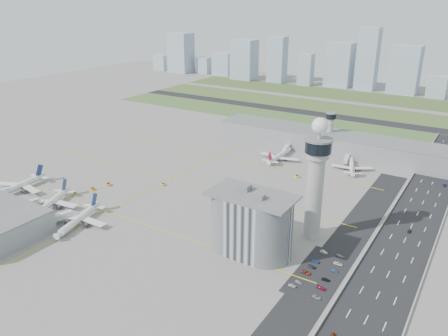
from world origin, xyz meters
The scene contains 60 objects.
ground centered at (0.00, 0.00, 0.00)m, with size 1000.00×1000.00×0.00m, color gray.
grass_strip_0 centered at (-20.00, 225.00, 0.04)m, with size 480.00×50.00×0.08m, color #456630.
grass_strip_1 centered at (-20.00, 300.00, 0.04)m, with size 480.00×60.00×0.08m, color #3E5A2A.
grass_strip_2 centered at (-20.00, 380.00, 0.04)m, with size 480.00×70.00×0.08m, color #435D2C.
runway centered at (-20.00, 262.00, 0.06)m, with size 480.00×22.00×0.10m, color black.
highway centered at (115.00, 0.00, 0.05)m, with size 28.00×500.00×0.10m, color black.
barrier_left centered at (101.00, 0.00, 0.60)m, with size 0.60×500.00×1.20m, color #9E9E99.
barrier_right centered at (129.00, 0.00, 0.60)m, with size 0.60×500.00×1.20m, color #9E9E99.
landside_road centered at (90.00, -10.00, 0.04)m, with size 18.00×260.00×0.08m, color black.
parking_lot centered at (88.00, -22.00, 0.05)m, with size 20.00×44.00×0.10m, color black.
taxiway_line_h_0 centered at (-40.00, -30.00, 0.01)m, with size 260.00×0.60×0.01m, color yellow.
taxiway_line_h_1 centered at (-40.00, 30.00, 0.01)m, with size 260.00×0.60×0.01m, color yellow.
taxiway_line_h_2 centered at (-40.00, 90.00, 0.01)m, with size 260.00×0.60×0.01m, color yellow.
taxiway_line_v centered at (-40.00, 30.00, 0.01)m, with size 0.60×260.00×0.01m, color yellow.
control_tower centered at (72.00, 8.00, 35.04)m, with size 14.00×14.00×64.50m.
secondary_tower centered at (30.00, 150.00, 18.80)m, with size 8.60×8.60×31.90m.
admin_building centered at (51.99, -22.00, 15.30)m, with size 42.00×24.00×33.50m.
terminal_pier centered at (40.00, 148.00, 7.90)m, with size 210.00×32.00×15.80m.
airplane_near_a centered at (-111.60, -40.16, 6.00)m, with size 42.84×36.41×12.00m, color white, non-canonical shape.
airplane_near_b centered at (-72.93, -44.79, 5.73)m, with size 40.89×34.76×11.45m, color white, non-canonical shape.
airplane_near_c centered at (-41.92, -50.39, 5.68)m, with size 40.56×34.48×11.36m, color white, non-canonical shape.
airplane_far_a centered at (5.51, 107.38, 5.37)m, with size 38.33×32.58×10.73m, color white, non-canonical shape.
airplane_far_b centered at (60.30, 115.91, 4.94)m, with size 35.31×30.02×9.89m, color white, non-canonical shape.
jet_bridge_near_1 centered at (-83.00, -61.00, 2.85)m, with size 14.00×3.00×5.70m, color silver, non-canonical shape.
jet_bridge_near_2 centered at (-53.00, -61.00, 2.85)m, with size 14.00×3.00×5.70m, color silver, non-canonical shape.
jet_bridge_far_0 centered at (2.00, 132.00, 2.85)m, with size 14.00×3.00×5.70m, color silver, non-canonical shape.
jet_bridge_far_1 centered at (52.00, 132.00, 2.85)m, with size 14.00×3.00×5.70m, color silver, non-canonical shape.
tug_0 centered at (-76.61, -23.78, 0.79)m, with size 1.87×2.72×1.58m, color gold, non-canonical shape.
tug_1 centered at (-72.30, -12.75, 0.90)m, with size 2.13×3.10×1.80m, color orange, non-canonical shape.
tug_2 centered at (-69.02, -2.12, 1.02)m, with size 2.41×3.51×2.04m, color #FAA420, non-canonical shape.
tug_3 centered at (-37.68, 17.91, 0.86)m, with size 2.03×2.95×1.71m, color #FAA92D, non-canonical shape.
tug_4 centered at (32.56, 79.71, 0.99)m, with size 2.34×3.40×1.98m, color yellow, non-canonical shape.
tug_5 centered at (30.20, 114.86, 0.87)m, with size 2.05×2.99×1.74m, color gold, non-canonical shape.
car_lot_0 centered at (81.81, -37.82, 0.61)m, with size 1.44×3.58×1.22m, color silver.
car_lot_1 centered at (83.13, -34.06, 0.54)m, with size 1.14×3.28×1.08m, color slate.
car_lot_2 centered at (83.11, -25.39, 0.63)m, with size 2.08×4.52×1.26m, color maroon.
car_lot_3 centered at (83.67, -19.59, 0.56)m, with size 1.56×3.83×1.11m, color #212329.
car_lot_4 centered at (83.49, -14.42, 0.65)m, with size 1.53×3.81×1.30m, color navy.
car_lot_5 centered at (83.62, -4.43, 0.62)m, with size 1.30×3.74×1.23m, color silver.
car_lot_6 centered at (93.64, -39.69, 0.54)m, with size 1.79×3.89×1.08m, color gray.
car_lot_7 centered at (93.21, -32.66, 0.60)m, with size 1.69×4.17×1.21m, color maroon.
car_lot_8 centered at (92.57, -25.79, 0.63)m, with size 1.50×3.72×1.27m, color black.
car_lot_9 centered at (93.77, -17.20, 0.54)m, with size 1.15×3.30×1.09m, color navy.
car_lot_10 centered at (93.18, -10.71, 0.60)m, with size 2.00×4.33×1.20m, color silver.
car_lot_11 centered at (91.92, -3.71, 0.57)m, with size 1.60×3.94×1.14m, color #8B8DA0.
car_hw_0 centered at (107.05, -58.04, 0.58)m, with size 1.38×3.43×1.17m, color maroon.
car_hw_1 centered at (115.14, 40.30, 0.59)m, with size 1.24×3.56×1.17m, color black.
car_hw_2 centered at (122.61, 119.10, 0.58)m, with size 1.91×4.15×1.15m, color navy.
car_hw_4 centered at (107.27, 181.68, 0.61)m, with size 1.43×3.56×1.21m, color gray.
skyline_bldg_0 centered at (-377.77, 421.70, 13.25)m, with size 24.05×19.24×26.50m, color #9EADC1.
skyline_bldg_1 centered at (-331.22, 417.61, 32.80)m, with size 37.63×30.10×65.60m, color #9EADC1.
skyline_bldg_2 centered at (-291.25, 430.16, 13.39)m, with size 22.81×18.25×26.79m, color #9EADC1.
skyline_bldg_3 centered at (-252.58, 431.35, 18.47)m, with size 32.30×25.84×36.93m, color #9EADC1.
skyline_bldg_4 centered at (-204.47, 415.19, 30.18)m, with size 35.81×28.65×60.36m, color #9EADC1.
skyline_bldg_5 centered at (-150.11, 419.66, 33.44)m, with size 25.49×20.39×66.89m, color #9EADC1.
skyline_bldg_6 centered at (-102.68, 417.90, 22.60)m, with size 20.04×16.03×45.20m, color #9EADC1.
skyline_bldg_7 centered at (-59.44, 436.89, 30.61)m, with size 35.76×28.61×61.22m, color #9EADC1.
skyline_bldg_8 centered at (-19.42, 431.56, 41.69)m, with size 26.33×21.06×83.39m, color #9EADC1.
skyline_bldg_9 centered at (30.27, 432.32, 31.06)m, with size 36.96×29.57×62.11m, color #9EADC1.
skyline_bldg_10 centered at (73.27, 423.68, 13.87)m, with size 23.01×18.41×27.75m, color #9EADC1.
Camera 1 is at (142.03, -188.14, 117.02)m, focal length 35.00 mm.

